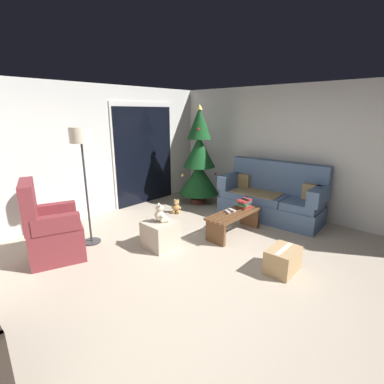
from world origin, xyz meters
name	(u,v)px	position (x,y,z in m)	size (l,w,h in m)	color
ground_plane	(210,271)	(0.00, 0.00, 0.00)	(7.00, 7.00, 0.00)	#B2A38E
wall_back	(86,153)	(0.00, 3.06, 1.25)	(5.72, 0.12, 2.50)	silver
wall_right	(308,153)	(2.86, 0.00, 1.25)	(0.12, 6.00, 2.50)	silver
patio_door_frame	(144,154)	(1.30, 2.99, 1.10)	(1.60, 0.02, 2.20)	silver
patio_door_glass	(145,156)	(1.30, 2.97, 1.05)	(1.50, 0.02, 2.10)	black
couch	(271,198)	(2.32, 0.40, 0.40)	(0.90, 1.99, 1.08)	slate
coffee_table	(234,220)	(1.17, 0.46, 0.26)	(1.10, 0.40, 0.39)	brown
remote_silver	(228,212)	(1.09, 0.54, 0.40)	(0.04, 0.16, 0.02)	#ADADB2
remote_white	(232,210)	(1.22, 0.54, 0.40)	(0.04, 0.16, 0.02)	silver
book_stack	(244,203)	(1.49, 0.47, 0.47)	(0.26, 0.22, 0.15)	#A32D28
cell_phone	(245,199)	(1.47, 0.45, 0.54)	(0.07, 0.14, 0.01)	black
christmas_tree	(199,161)	(2.07, 2.05, 0.95)	(0.88, 0.88, 2.16)	#4C1E19
armchair	(51,231)	(-1.23, 1.84, 0.40)	(0.88, 0.87, 1.13)	maroon
floor_lamp	(82,147)	(-0.63, 1.91, 1.51)	(0.32, 0.32, 1.78)	#2D2D30
ottoman	(160,234)	(0.02, 1.00, 0.20)	(0.44, 0.44, 0.41)	#B2A893
teddy_bear_cream	(160,214)	(0.03, 1.00, 0.53)	(0.21, 0.21, 0.29)	beige
teddy_bear_honey_by_tree	(176,207)	(1.24, 1.92, 0.12)	(0.22, 0.21, 0.29)	tan
cardboard_box_taped_mid_floor	(283,260)	(0.64, -0.68, 0.16)	(0.48, 0.35, 0.32)	tan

